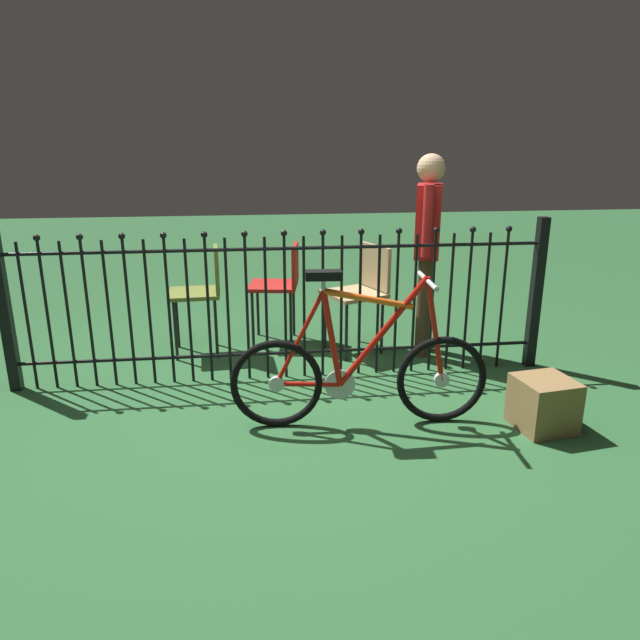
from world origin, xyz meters
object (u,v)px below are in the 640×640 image
object	(u,v)px
chair_tan	(362,286)
bicycle	(360,372)
chair_olive	(203,287)
chair_red	(282,281)
display_crate	(544,404)
person_visitor	(427,239)

from	to	relation	value
chair_tan	bicycle	bearing A→B (deg)	-101.44
bicycle	chair_olive	bearing A→B (deg)	125.33
chair_red	bicycle	bearing A→B (deg)	-77.18
chair_olive	chair_red	xyz separation A→B (m)	(0.62, 0.19, -0.01)
chair_red	display_crate	distance (m)	2.27
chair_tan	person_visitor	xyz separation A→B (m)	(0.47, -0.13, 0.38)
chair_red	display_crate	size ratio (longest dim) A/B	2.64
bicycle	chair_tan	world-z (taller)	bicycle
chair_red	chair_tan	distance (m)	0.67
person_visitor	bicycle	bearing A→B (deg)	-122.16
chair_olive	chair_tan	world-z (taller)	same
bicycle	chair_red	world-z (taller)	bicycle
chair_red	chair_tan	size ratio (longest dim) A/B	0.97
chair_tan	chair_olive	bearing A→B (deg)	176.00
bicycle	chair_red	distance (m)	1.61
chair_olive	person_visitor	bearing A→B (deg)	-7.22
chair_red	display_crate	world-z (taller)	chair_red
person_visitor	display_crate	bearing A→B (deg)	-76.16
chair_tan	display_crate	bearing A→B (deg)	-61.52
chair_tan	display_crate	xyz separation A→B (m)	(0.80, -1.47, -0.37)
bicycle	person_visitor	distance (m)	1.48
chair_olive	chair_red	bearing A→B (deg)	16.93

